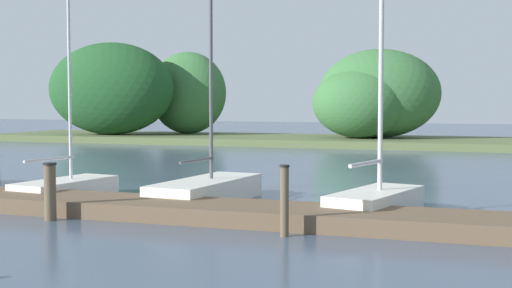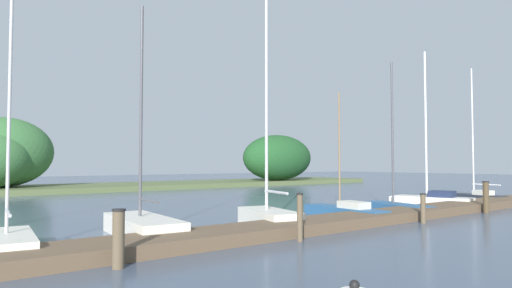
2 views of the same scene
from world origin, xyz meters
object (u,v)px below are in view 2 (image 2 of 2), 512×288
object	(u,v)px
sailboat_7	(476,195)
mooring_piling_2	(300,217)
sailboat_5	(395,205)
mooring_piling_1	(118,238)
mooring_piling_4	(486,197)
sailboat_1	(6,240)
mooring_piling_3	(423,208)
sailboat_3	(268,213)
sailboat_4	(343,210)
sailboat_6	(430,198)
sailboat_2	(141,224)

from	to	relation	value
sailboat_7	mooring_piling_2	bearing A→B (deg)	112.80
sailboat_5	sailboat_7	xyz separation A→B (m)	(8.26, 0.32, 0.06)
mooring_piling_1	mooring_piling_4	bearing A→B (deg)	0.11
sailboat_1	sailboat_7	xyz separation A→B (m)	(23.51, 0.20, 0.03)
mooring_piling_2	mooring_piling_3	size ratio (longest dim) A/B	1.24
sailboat_3	mooring_piling_2	distance (m)	3.14
sailboat_1	mooring_piling_2	bearing A→B (deg)	-106.36
sailboat_5	sailboat_7	bearing A→B (deg)	-73.52
sailboat_5	mooring_piling_3	distance (m)	3.81
sailboat_7	mooring_piling_3	xyz separation A→B (m)	(-10.75, -3.20, 0.17)
sailboat_4	sailboat_7	xyz separation A→B (m)	(11.64, 0.24, 0.10)
sailboat_6	mooring_piling_3	world-z (taller)	sailboat_6
sailboat_1	sailboat_4	world-z (taller)	sailboat_1
sailboat_3	mooring_piling_1	distance (m)	6.98
mooring_piling_2	mooring_piling_3	bearing A→B (deg)	-0.36
sailboat_2	sailboat_6	size ratio (longest dim) A/B	0.88
sailboat_3	mooring_piling_4	world-z (taller)	sailboat_3
sailboat_2	mooring_piling_2	bearing A→B (deg)	-134.41
mooring_piling_1	mooring_piling_2	distance (m)	5.12
sailboat_3	sailboat_4	bearing A→B (deg)	-75.34
sailboat_3	sailboat_5	bearing A→B (deg)	-76.27
sailboat_6	sailboat_5	bearing A→B (deg)	85.93
sailboat_3	sailboat_4	world-z (taller)	sailboat_3
sailboat_1	sailboat_6	size ratio (longest dim) A/B	0.96
sailboat_2	sailboat_3	xyz separation A→B (m)	(4.28, -0.72, 0.11)
mooring_piling_2	sailboat_1	bearing A→B (deg)	156.03
sailboat_2	mooring_piling_3	bearing A→B (deg)	-106.21
sailboat_3	mooring_piling_1	size ratio (longest dim) A/B	6.94
sailboat_3	sailboat_7	size ratio (longest dim) A/B	1.11
sailboat_1	sailboat_5	world-z (taller)	sailboat_1
mooring_piling_4	sailboat_7	bearing A→B (deg)	28.78
sailboat_3	sailboat_6	xyz separation A→B (m)	(11.13, 0.46, -0.04)
mooring_piling_4	sailboat_5	bearing A→B (deg)	133.61
sailboat_2	sailboat_5	xyz separation A→B (m)	(11.62, -0.76, -0.03)
sailboat_1	sailboat_4	distance (m)	11.87
sailboat_4	sailboat_5	world-z (taller)	sailboat_5
sailboat_3	mooring_piling_3	world-z (taller)	sailboat_3
sailboat_4	sailboat_1	bearing A→B (deg)	95.74
sailboat_1	mooring_piling_1	world-z (taller)	sailboat_1
sailboat_5	mooring_piling_2	bearing A→B (deg)	122.50
sailboat_2	mooring_piling_2	world-z (taller)	sailboat_2
sailboat_3	mooring_piling_3	distance (m)	5.66
sailboat_2	sailboat_4	size ratio (longest dim) A/B	1.37
sailboat_3	mooring_piling_2	bearing A→B (deg)	170.44
sailboat_2	mooring_piling_4	bearing A→B (deg)	-98.42
sailboat_7	sailboat_3	bearing A→B (deg)	103.24
sailboat_3	mooring_piling_4	distance (m)	10.36
sailboat_3	sailboat_6	world-z (taller)	sailboat_3
sailboat_6	mooring_piling_3	bearing A→B (deg)	106.64
sailboat_3	sailboat_7	bearing A→B (deg)	-74.93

